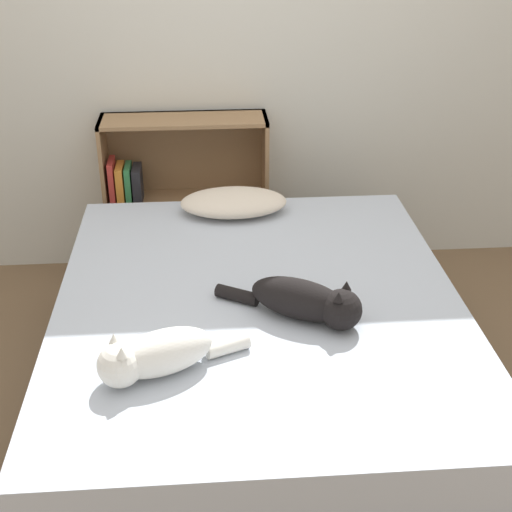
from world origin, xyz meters
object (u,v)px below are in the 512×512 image
at_px(bed, 259,358).
at_px(cat_dark, 309,302).
at_px(pillow, 234,202).
at_px(cat_light, 154,356).
at_px(bookshelf, 181,194).

height_order(bed, cat_dark, cat_dark).
bearing_deg(cat_dark, pillow, 133.49).
bearing_deg(cat_light, pillow, -126.83).
distance_m(cat_light, cat_dark, 0.60).
bearing_deg(bookshelf, cat_dark, -71.18).
height_order(bed, cat_light, cat_light).
height_order(cat_light, bookshelf, bookshelf).
relative_size(bed, pillow, 3.81).
bearing_deg(bed, bookshelf, 104.29).
distance_m(bed, cat_dark, 0.43).
xyz_separation_m(cat_light, bookshelf, (0.05, 1.71, -0.18)).
xyz_separation_m(bed, bookshelf, (-0.32, 1.27, 0.18)).
xyz_separation_m(cat_dark, bookshelf, (-0.49, 1.43, -0.18)).
bearing_deg(cat_light, cat_dark, -174.81).
bearing_deg(cat_dark, bookshelf, 138.92).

